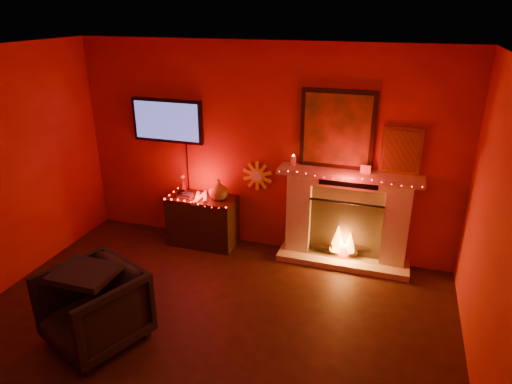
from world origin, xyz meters
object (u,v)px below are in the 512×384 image
fireplace (346,209)px  console_table (203,218)px  tv (167,121)px  armchair (94,308)px  sunburst_clock (257,176)px

fireplace → console_table: bearing=-176.1°
tv → fireplace: bearing=-1.5°
tv → console_table: size_ratio=1.28×
armchair → sunburst_clock: bearing=92.3°
fireplace → sunburst_clock: size_ratio=5.45×
tv → console_table: 1.39m
sunburst_clock → console_table: (-0.70, -0.22, -0.61)m
armchair → console_table: bearing=107.9°
sunburst_clock → armchair: 2.61m
fireplace → sunburst_clock: fireplace is taller
sunburst_clock → console_table: bearing=-162.6°
armchair → fireplace: bearing=70.5°
fireplace → armchair: (-2.08, -2.28, -0.34)m
fireplace → console_table: 1.93m
sunburst_clock → console_table: 0.96m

